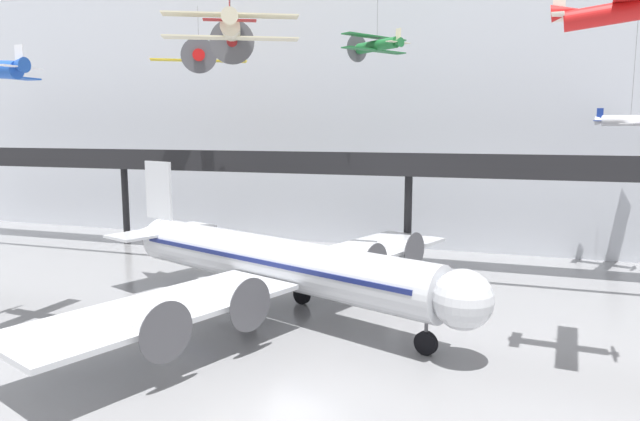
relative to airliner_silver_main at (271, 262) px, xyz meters
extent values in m
plane|color=gray|center=(6.13, -12.24, -3.41)|extent=(260.00, 260.00, 0.00)
cube|color=silver|center=(6.13, 25.02, 11.29)|extent=(140.00, 3.00, 29.40)
cube|color=black|center=(6.13, 15.82, 5.16)|extent=(110.00, 3.20, 0.90)
cube|color=black|center=(6.13, 14.28, 6.16)|extent=(110.00, 0.12, 1.10)
cylinder|color=black|center=(-24.12, 16.78, 0.65)|extent=(0.70, 0.70, 8.11)
cylinder|color=black|center=(6.13, 16.78, 0.65)|extent=(0.70, 0.70, 8.11)
cylinder|color=silver|center=(0.10, -0.04, 0.07)|extent=(24.11, 11.73, 3.23)
sphere|color=silver|center=(12.69, -4.82, 0.07)|extent=(3.16, 3.16, 3.16)
cone|color=silver|center=(-12.65, 4.80, 0.31)|extent=(4.98, 4.26, 2.97)
cube|color=navy|center=(0.10, -0.04, 0.40)|extent=(22.53, 11.18, 0.29)
cube|color=silver|center=(4.26, 8.51, -0.65)|extent=(10.91, 16.71, 0.28)
cube|color=silver|center=(-2.46, -9.19, -0.65)|extent=(10.91, 16.71, 0.28)
cylinder|color=silver|center=(4.63, 4.67, -0.60)|extent=(3.22, 2.46, 1.55)
cylinder|color=#4C4C51|center=(6.10, 4.11, -0.60)|extent=(1.10, 2.77, 2.94)
cylinder|color=silver|center=(6.53, 9.66, -0.60)|extent=(3.22, 2.46, 1.55)
cylinder|color=#4C4C51|center=(8.00, 9.11, -0.60)|extent=(1.10, 2.77, 2.94)
cylinder|color=silver|center=(0.37, -6.57, -0.60)|extent=(3.22, 2.46, 1.55)
cylinder|color=#4C4C51|center=(1.84, -7.13, -0.60)|extent=(1.10, 2.77, 2.94)
cylinder|color=silver|center=(-1.53, -11.56, -0.60)|extent=(3.22, 2.46, 1.55)
cylinder|color=#4C4C51|center=(-0.06, -12.12, -0.60)|extent=(1.10, 2.77, 2.94)
cube|color=silver|center=(-11.44, 4.34, 3.95)|extent=(3.01, 1.30, 4.52)
cube|color=silver|center=(-11.14, 4.23, 0.72)|extent=(5.91, 8.96, 0.20)
cylinder|color=#4C4C51|center=(10.78, -4.09, -2.15)|extent=(0.20, 0.20, 1.21)
cylinder|color=black|center=(10.78, -4.09, -2.76)|extent=(1.35, 0.82, 1.30)
cylinder|color=#4C4C51|center=(1.28, 2.28, -2.15)|extent=(0.20, 0.20, 1.21)
cylinder|color=black|center=(1.28, 2.28, -2.76)|extent=(1.35, 0.82, 1.30)
cylinder|color=#4C4C51|center=(-0.55, -2.55, -2.15)|extent=(0.20, 0.20, 1.21)
cylinder|color=black|center=(-0.55, -2.55, -2.76)|extent=(1.35, 0.82, 1.30)
cylinder|color=red|center=(19.01, -4.21, 13.91)|extent=(4.72, 1.39, 1.43)
cone|color=red|center=(16.79, -4.00, 14.15)|extent=(1.38, 0.93, 0.93)
cube|color=red|center=(19.29, -4.24, 14.36)|extent=(1.77, 6.99, 0.10)
cube|color=silver|center=(16.51, -3.97, 14.48)|extent=(0.56, 0.11, 1.14)
cube|color=silver|center=(16.51, -3.97, 13.91)|extent=(0.79, 2.51, 0.06)
cylinder|color=silver|center=(23.89, 19.15, 9.39)|extent=(4.31, 2.25, 0.90)
cone|color=silver|center=(21.93, 19.84, 9.38)|extent=(1.33, 1.09, 0.76)
cube|color=silver|center=(24.13, 19.06, 9.13)|extent=(3.13, 6.41, 0.10)
cube|color=navy|center=(21.68, 19.93, 9.92)|extent=(0.51, 0.23, 1.06)
cube|color=navy|center=(21.68, 19.93, 9.39)|extent=(1.25, 2.33, 0.06)
cylinder|color=slate|center=(23.89, 19.15, 14.73)|extent=(0.04, 0.04, 9.80)
cylinder|color=#1E6B33|center=(3.47, 15.08, 15.73)|extent=(4.26, 3.17, 1.00)
cone|color=beige|center=(1.50, 16.33, 15.77)|extent=(1.07, 1.10, 0.83)
cylinder|color=#4C4C51|center=(1.36, 16.41, 15.77)|extent=(1.32, 2.05, 2.40)
cone|color=#1E6B33|center=(5.30, 13.91, 15.69)|extent=(1.44, 1.31, 0.80)
cube|color=#1E6B33|center=(3.24, 15.22, 16.47)|extent=(4.52, 6.26, 0.10)
cube|color=#1E6B33|center=(3.24, 15.22, 15.36)|extent=(4.52, 6.26, 0.10)
cube|color=beige|center=(5.53, 13.77, 16.28)|extent=(0.49, 0.34, 1.11)
cube|color=beige|center=(5.53, 13.77, 15.73)|extent=(1.74, 2.32, 0.06)
cylinder|color=slate|center=(3.47, 15.08, 18.03)|extent=(0.04, 0.04, 3.69)
cone|color=#1E4CAD|center=(-11.07, -8.94, 12.17)|extent=(1.36, 0.90, 0.92)
cube|color=white|center=(-10.78, -8.95, 12.62)|extent=(0.58, 0.09, 1.19)
cube|color=white|center=(-10.78, -8.95, 12.03)|extent=(0.69, 2.59, 0.06)
cylinder|color=beige|center=(-4.91, 4.50, 15.82)|extent=(4.10, 6.51, 1.93)
cone|color=maroon|center=(-6.40, 7.56, 15.51)|extent=(1.56, 1.50, 1.21)
cylinder|color=#4C4C51|center=(-6.50, 7.77, 15.49)|extent=(3.16, 1.57, 3.50)
cone|color=beige|center=(-3.52, 1.65, 16.11)|extent=(1.83, 2.15, 1.30)
cube|color=beige|center=(-5.08, 4.85, 16.90)|extent=(9.51, 5.73, 0.10)
cube|color=beige|center=(-5.08, 4.85, 15.29)|extent=(9.51, 5.73, 0.10)
cube|color=maroon|center=(-3.34, 1.30, 16.63)|extent=(0.40, 0.74, 1.61)
cube|color=maroon|center=(-3.34, 1.30, 15.82)|extent=(3.49, 2.25, 0.06)
cylinder|color=yellow|center=(-13.13, 14.06, 15.30)|extent=(3.91, 5.64, 1.61)
cone|color=red|center=(-11.63, 11.44, 15.08)|extent=(1.40, 1.36, 1.07)
cylinder|color=#4C4C51|center=(-11.53, 11.26, 15.06)|extent=(2.71, 1.57, 3.09)
cone|color=yellow|center=(-14.51, 16.49, 15.51)|extent=(1.68, 1.90, 1.12)
cube|color=yellow|center=(-12.95, 13.75, 14.95)|extent=(8.24, 5.51, 0.10)
cube|color=red|center=(-14.68, 16.80, 16.02)|extent=(0.40, 0.64, 1.43)
cube|color=red|center=(-14.68, 16.80, 15.30)|extent=(3.04, 2.14, 0.06)
cylinder|color=slate|center=(-13.13, 14.06, 17.89)|extent=(0.04, 0.04, 3.98)
camera|label=1|loc=(14.67, -33.82, 8.70)|focal=32.00mm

